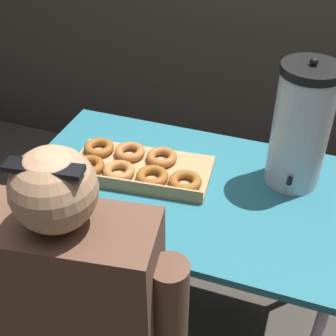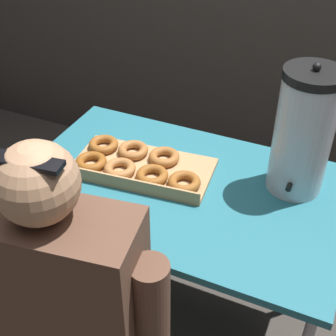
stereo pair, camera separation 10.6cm
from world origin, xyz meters
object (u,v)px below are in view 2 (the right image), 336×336
at_px(donut_box, 138,165).
at_px(coffee_urn, 303,133).
at_px(person_seated, 69,332).
at_px(cell_phone, 32,185).

bearing_deg(donut_box, coffee_urn, 9.10).
distance_m(donut_box, coffee_urn, 0.59).
bearing_deg(person_seated, coffee_urn, -131.04).
xyz_separation_m(cell_phone, person_seated, (0.36, -0.35, -0.17)).
bearing_deg(cell_phone, donut_box, 14.73).
relative_size(cell_phone, person_seated, 0.13).
bearing_deg(donut_box, cell_phone, -147.33).
distance_m(cell_phone, person_seated, 0.53).
bearing_deg(person_seated, cell_phone, -52.52).
relative_size(donut_box, coffee_urn, 1.14).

